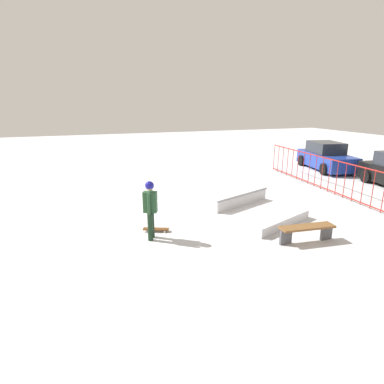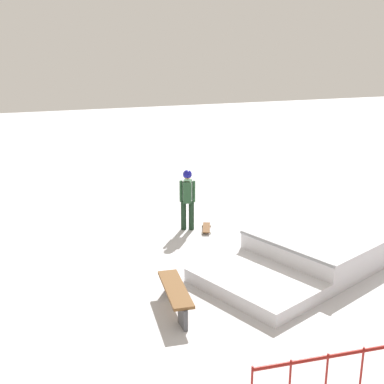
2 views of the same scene
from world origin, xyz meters
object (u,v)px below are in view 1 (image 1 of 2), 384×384
parked_car_blue (326,157)px  skate_ramp (217,197)px  skateboard (156,229)px  skater (150,206)px  park_bench (307,230)px

parked_car_blue → skate_ramp: bearing=-53.0°
skate_ramp → skateboard: size_ratio=7.32×
parked_car_blue → skater: bearing=-49.7°
skater → park_bench: (1.70, 4.10, -0.65)m
skateboard → parked_car_blue: size_ratio=0.19×
skater → park_bench: size_ratio=1.04×
skater → parked_car_blue: 13.43m
skate_ramp → park_bench: size_ratio=3.61×
park_bench → skater: bearing=-112.5°
skate_ramp → park_bench: skate_ramp is taller
skate_ramp → parked_car_blue: size_ratio=1.37×
skater → skateboard: bearing=86.4°
skater → skateboard: skater is taller
park_bench → parked_car_blue: bearing=135.7°
skater → parked_car_blue: (-6.27, 11.87, -0.28)m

